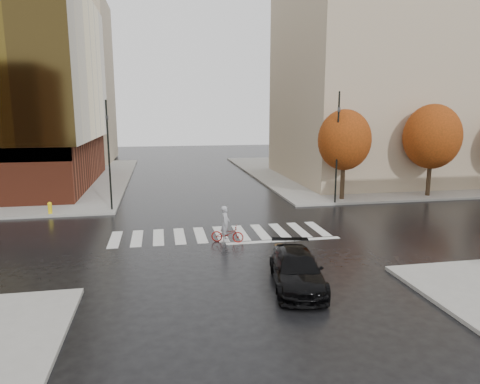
# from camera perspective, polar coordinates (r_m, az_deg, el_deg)

# --- Properties ---
(ground) EXTENTS (120.00, 120.00, 0.00)m
(ground) POSITION_cam_1_polar(r_m,az_deg,el_deg) (22.69, -2.41, -5.96)
(ground) COLOR black
(ground) RESTS_ON ground
(sidewalk_ne) EXTENTS (30.00, 30.00, 0.15)m
(sidewalk_ne) POSITION_cam_1_polar(r_m,az_deg,el_deg) (49.29, 18.69, 2.69)
(sidewalk_ne) COLOR gray
(sidewalk_ne) RESTS_ON ground
(crosswalk) EXTENTS (12.00, 3.00, 0.01)m
(crosswalk) POSITION_cam_1_polar(r_m,az_deg,el_deg) (23.16, -2.59, -5.59)
(crosswalk) COLOR silver
(crosswalk) RESTS_ON ground
(building_ne_tan) EXTENTS (16.00, 16.00, 18.00)m
(building_ne_tan) POSITION_cam_1_polar(r_m,az_deg,el_deg) (43.52, 17.34, 13.77)
(building_ne_tan) COLOR tan
(building_ne_tan) RESTS_ON sidewalk_ne
(building_nw_far) EXTENTS (14.00, 12.00, 20.00)m
(building_nw_far) POSITION_cam_1_polar(r_m,az_deg,el_deg) (60.02, -23.78, 13.36)
(building_nw_far) COLOR tan
(building_nw_far) RESTS_ON sidewalk_nw
(tree_ne_a) EXTENTS (3.80, 3.80, 6.50)m
(tree_ne_a) POSITION_cam_1_polar(r_m,az_deg,el_deg) (31.80, 13.74, 6.74)
(tree_ne_a) COLOR black
(tree_ne_a) RESTS_ON sidewalk_ne
(tree_ne_b) EXTENTS (4.20, 4.20, 6.89)m
(tree_ne_b) POSITION_cam_1_polar(r_m,az_deg,el_deg) (35.26, 24.24, 6.74)
(tree_ne_b) COLOR black
(tree_ne_b) RESTS_ON sidewalk_ne
(sedan) EXTENTS (2.55, 4.72, 1.30)m
(sedan) POSITION_cam_1_polar(r_m,az_deg,el_deg) (16.48, 7.59, -10.24)
(sedan) COLOR black
(sedan) RESTS_ON ground
(cyclist) EXTENTS (1.74, 1.06, 1.87)m
(cyclist) POSITION_cam_1_polar(r_m,az_deg,el_deg) (21.57, -1.79, -5.08)
(cyclist) COLOR maroon
(cyclist) RESTS_ON ground
(traffic_light_nw) EXTENTS (0.21, 0.19, 7.06)m
(traffic_light_nw) POSITION_cam_1_polar(r_m,az_deg,el_deg) (28.79, -17.13, 5.56)
(traffic_light_nw) COLOR black
(traffic_light_nw) RESTS_ON sidewalk_nw
(traffic_light_ne) EXTENTS (0.21, 0.23, 7.68)m
(traffic_light_ne) POSITION_cam_1_polar(r_m,az_deg,el_deg) (30.39, 12.87, 6.81)
(traffic_light_ne) COLOR black
(traffic_light_ne) RESTS_ON sidewalk_ne
(fire_hydrant) EXTENTS (0.27, 0.27, 0.75)m
(fire_hydrant) POSITION_cam_1_polar(r_m,az_deg,el_deg) (29.45, -24.02, -1.86)
(fire_hydrant) COLOR yellow
(fire_hydrant) RESTS_ON sidewalk_nw
(manhole) EXTENTS (0.70, 0.70, 0.01)m
(manhole) POSITION_cam_1_polar(r_m,az_deg,el_deg) (21.34, 5.33, -7.07)
(manhole) COLOR #473119
(manhole) RESTS_ON ground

